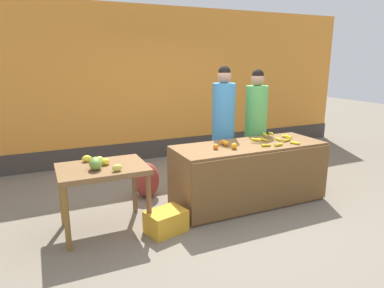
# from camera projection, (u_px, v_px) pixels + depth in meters

# --- Properties ---
(ground_plane) EXTENTS (24.00, 24.00, 0.00)m
(ground_plane) POSITION_uv_depth(u_px,v_px,m) (219.00, 206.00, 4.68)
(ground_plane) COLOR #756B5B
(market_wall_back) EXTENTS (9.06, 0.23, 2.94)m
(market_wall_back) POSITION_uv_depth(u_px,v_px,m) (153.00, 86.00, 6.76)
(market_wall_back) COLOR orange
(market_wall_back) RESTS_ON ground
(fruit_stall_counter) EXTENTS (2.11, 0.80, 0.83)m
(fruit_stall_counter) POSITION_uv_depth(u_px,v_px,m) (249.00, 173.00, 4.75)
(fruit_stall_counter) COLOR brown
(fruit_stall_counter) RESTS_ON ground
(side_table_wooden) EXTENTS (0.98, 0.72, 0.78)m
(side_table_wooden) POSITION_uv_depth(u_px,v_px,m) (103.00, 175.00, 3.90)
(side_table_wooden) COLOR brown
(side_table_wooden) RESTS_ON ground
(banana_bunch_pile) EXTENTS (0.70, 0.64, 0.07)m
(banana_bunch_pile) POSITION_uv_depth(u_px,v_px,m) (274.00, 139.00, 4.82)
(banana_bunch_pile) COLOR yellow
(banana_bunch_pile) RESTS_ON fruit_stall_counter
(orange_pile) EXTENTS (0.30, 0.34, 0.08)m
(orange_pile) POSITION_uv_depth(u_px,v_px,m) (226.00, 145.00, 4.48)
(orange_pile) COLOR orange
(orange_pile) RESTS_ON fruit_stall_counter
(mango_papaya_pile) EXTENTS (0.37, 0.61, 0.14)m
(mango_papaya_pile) POSITION_uv_depth(u_px,v_px,m) (97.00, 162.00, 3.84)
(mango_papaya_pile) COLOR #DBC947
(mango_papaya_pile) RESTS_ON side_table_wooden
(vendor_woman_blue_shirt) EXTENTS (0.34, 0.34, 1.87)m
(vendor_woman_blue_shirt) POSITION_uv_depth(u_px,v_px,m) (223.00, 128.00, 5.18)
(vendor_woman_blue_shirt) COLOR #33333D
(vendor_woman_blue_shirt) RESTS_ON ground
(vendor_woman_green_shirt) EXTENTS (0.34, 0.34, 1.81)m
(vendor_woman_green_shirt) POSITION_uv_depth(u_px,v_px,m) (256.00, 127.00, 5.40)
(vendor_woman_green_shirt) COLOR #33333D
(vendor_woman_green_shirt) RESTS_ON ground
(produce_crate) EXTENTS (0.51, 0.42, 0.26)m
(produce_crate) POSITION_uv_depth(u_px,v_px,m) (166.00, 221.00, 3.97)
(produce_crate) COLOR gold
(produce_crate) RESTS_ON ground
(produce_sack) EXTENTS (0.37, 0.32, 0.52)m
(produce_sack) POSITION_uv_depth(u_px,v_px,m) (147.00, 180.00, 4.95)
(produce_sack) COLOR maroon
(produce_sack) RESTS_ON ground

